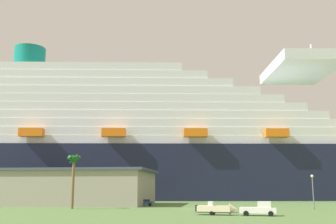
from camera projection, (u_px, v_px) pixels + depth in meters
The scene contains 8 objects.
ground_plane at pixel (189, 204), 113.92m from camera, with size 600.00×600.00×0.00m, color #4C6B38.
cruise_ship at pixel (109, 147), 154.06m from camera, with size 281.52×44.89×65.16m.
terminal_building at pixel (48, 187), 107.32m from camera, with size 57.60×31.76×8.99m.
pickup_truck at pixel (260, 209), 63.59m from camera, with size 5.91×3.30×2.20m.
small_boat_on_trailer at pixel (218, 209), 65.27m from camera, with size 7.35×3.34×2.15m.
palm_tree at pixel (74, 166), 86.76m from camera, with size 3.15×3.09×11.37m.
street_lamp at pixel (313, 186), 82.07m from camera, with size 0.56×0.56×6.93m.
parked_car_blue_suv at pixel (144, 202), 98.93m from camera, with size 4.55×2.38×1.58m.
Camera 1 is at (-2.47, -86.82, 4.24)m, focal length 43.55 mm.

